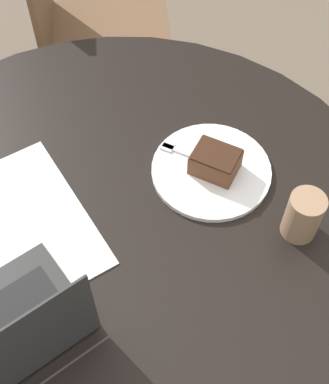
% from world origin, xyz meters
% --- Properties ---
extents(ground_plane, '(12.00, 12.00, 0.00)m').
position_xyz_m(ground_plane, '(0.00, 0.00, 0.00)').
color(ground_plane, '#6B5B4C').
extents(dining_table, '(1.23, 1.23, 0.71)m').
position_xyz_m(dining_table, '(0.00, 0.00, 0.57)').
color(dining_table, black).
rests_on(dining_table, ground_plane).
extents(chair, '(0.42, 0.42, 0.90)m').
position_xyz_m(chair, '(0.94, 0.08, 0.47)').
color(chair, brown).
rests_on(chair, ground_plane).
extents(paper_document, '(0.42, 0.36, 0.00)m').
position_xyz_m(paper_document, '(0.05, 0.17, 0.71)').
color(paper_document, white).
rests_on(paper_document, dining_table).
extents(plate, '(0.26, 0.26, 0.01)m').
position_xyz_m(plate, '(0.14, -0.22, 0.71)').
color(plate, white).
rests_on(plate, dining_table).
extents(cake_slice, '(0.12, 0.12, 0.05)m').
position_xyz_m(cake_slice, '(0.14, -0.22, 0.75)').
color(cake_slice, brown).
rests_on(cake_slice, plate).
extents(fork, '(0.10, 0.16, 0.00)m').
position_xyz_m(fork, '(0.19, -0.17, 0.72)').
color(fork, silver).
rests_on(fork, plate).
extents(coffee_glass, '(0.07, 0.07, 0.11)m').
position_xyz_m(coffee_glass, '(-0.02, -0.37, 0.76)').
color(coffee_glass, '#997556').
rests_on(coffee_glass, dining_table).
extents(laptop, '(0.34, 0.37, 0.22)m').
position_xyz_m(laptop, '(-0.21, 0.20, 0.75)').
color(laptop, '#2D2D2D').
rests_on(laptop, dining_table).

